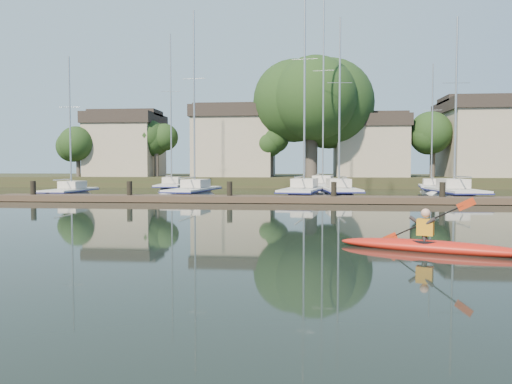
# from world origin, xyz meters

# --- Properties ---
(ground) EXTENTS (160.00, 160.00, 0.00)m
(ground) POSITION_xyz_m (0.00, 0.00, 0.00)
(ground) COLOR black
(ground) RESTS_ON ground
(kayak) EXTENTS (4.50, 2.26, 1.47)m
(kayak) POSITION_xyz_m (4.44, -2.06, 0.18)
(kayak) COLOR #B3290D
(kayak) RESTS_ON ground
(dock) EXTENTS (34.00, 2.00, 1.80)m
(dock) POSITION_xyz_m (0.00, 14.00, 0.20)
(dock) COLOR #433426
(dock) RESTS_ON ground
(sailboat_0) EXTENTS (1.97, 6.73, 10.65)m
(sailboat_0) POSITION_xyz_m (-14.54, 17.81, -0.17)
(sailboat_0) COLOR silver
(sailboat_0) RESTS_ON ground
(sailboat_1) EXTENTS (2.98, 8.62, 13.82)m
(sailboat_1) POSITION_xyz_m (-6.15, 18.54, -0.19)
(sailboat_1) COLOR silver
(sailboat_1) RESTS_ON ground
(sailboat_2) EXTENTS (3.69, 9.74, 15.75)m
(sailboat_2) POSITION_xyz_m (1.27, 18.58, -0.20)
(sailboat_2) COLOR silver
(sailboat_2) RESTS_ON ground
(sailboat_3) EXTENTS (2.79, 8.43, 13.37)m
(sailboat_3) POSITION_xyz_m (3.67, 19.31, -0.20)
(sailboat_3) COLOR silver
(sailboat_3) RESTS_ON ground
(sailboat_4) EXTENTS (2.62, 7.62, 12.78)m
(sailboat_4) POSITION_xyz_m (10.78, 17.73, -0.21)
(sailboat_4) COLOR silver
(sailboat_4) RESTS_ON ground
(sailboat_5) EXTENTS (3.14, 8.89, 14.40)m
(sailboat_5) POSITION_xyz_m (-9.88, 26.53, -0.18)
(sailboat_5) COLOR silver
(sailboat_5) RESTS_ON ground
(sailboat_6) EXTENTS (3.80, 11.06, 17.25)m
(sailboat_6) POSITION_xyz_m (2.82, 27.50, -0.20)
(sailboat_6) COLOR silver
(sailboat_6) RESTS_ON ground
(sailboat_7) EXTENTS (3.10, 7.32, 11.45)m
(sailboat_7) POSITION_xyz_m (11.54, 26.78, -0.17)
(sailboat_7) COLOR silver
(sailboat_7) RESTS_ON ground
(shore) EXTENTS (90.00, 25.25, 12.75)m
(shore) POSITION_xyz_m (1.61, 40.29, 3.23)
(shore) COLOR #293319
(shore) RESTS_ON ground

